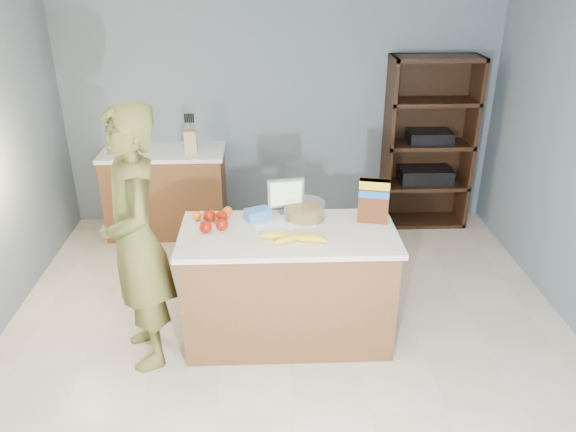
{
  "coord_description": "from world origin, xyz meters",
  "views": [
    {
      "loc": [
        -0.14,
        -3.29,
        2.69
      ],
      "look_at": [
        0.0,
        0.35,
        1.0
      ],
      "focal_mm": 35.0,
      "sensor_mm": 36.0,
      "label": 1
    }
  ],
  "objects_px": {
    "cereal_box": "(374,198)",
    "shelving_unit": "(427,146)",
    "tv": "(286,194)",
    "person": "(136,241)",
    "counter_peninsula": "(288,289)"
  },
  "relations": [
    {
      "from": "counter_peninsula",
      "to": "cereal_box",
      "type": "bearing_deg",
      "value": 12.71
    },
    {
      "from": "counter_peninsula",
      "to": "person",
      "type": "height_order",
      "value": "person"
    },
    {
      "from": "cereal_box",
      "to": "shelving_unit",
      "type": "bearing_deg",
      "value": 64.23
    },
    {
      "from": "person",
      "to": "shelving_unit",
      "type": "bearing_deg",
      "value": 109.24
    },
    {
      "from": "tv",
      "to": "person",
      "type": "bearing_deg",
      "value": -154.43
    },
    {
      "from": "person",
      "to": "tv",
      "type": "bearing_deg",
      "value": 94.04
    },
    {
      "from": "counter_peninsula",
      "to": "tv",
      "type": "height_order",
      "value": "tv"
    },
    {
      "from": "shelving_unit",
      "to": "cereal_box",
      "type": "distance_m",
      "value": 2.13
    },
    {
      "from": "counter_peninsula",
      "to": "cereal_box",
      "type": "distance_m",
      "value": 0.93
    },
    {
      "from": "cereal_box",
      "to": "person",
      "type": "bearing_deg",
      "value": -168.98
    },
    {
      "from": "counter_peninsula",
      "to": "shelving_unit",
      "type": "xyz_separation_m",
      "value": [
        1.55,
        2.05,
        0.45
      ]
    },
    {
      "from": "tv",
      "to": "cereal_box",
      "type": "distance_m",
      "value": 0.66
    },
    {
      "from": "person",
      "to": "tv",
      "type": "height_order",
      "value": "person"
    },
    {
      "from": "tv",
      "to": "cereal_box",
      "type": "relative_size",
      "value": 0.86
    },
    {
      "from": "counter_peninsula",
      "to": "cereal_box",
      "type": "xyz_separation_m",
      "value": [
        0.63,
        0.14,
        0.68
      ]
    }
  ]
}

